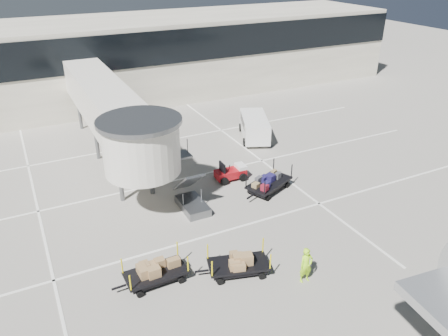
% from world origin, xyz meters
% --- Properties ---
extents(ground, '(140.00, 140.00, 0.00)m').
position_xyz_m(ground, '(0.00, 0.00, 0.00)').
color(ground, '#9E988D').
rests_on(ground, ground).
extents(lane_markings, '(40.00, 30.00, 0.02)m').
position_xyz_m(lane_markings, '(-0.67, 9.33, 0.01)').
color(lane_markings, white).
rests_on(lane_markings, ground).
extents(terminal, '(64.00, 12.11, 15.20)m').
position_xyz_m(terminal, '(-0.35, 29.94, 4.11)').
color(terminal, '#EEE6CC').
rests_on(terminal, ground).
extents(jet_bridge, '(5.70, 20.40, 6.03)m').
position_xyz_m(jet_bridge, '(-3.97, 12.26, 4.28)').
color(jet_bridge, silver).
rests_on(jet_bridge, ground).
extents(baggage_tug, '(2.19, 1.44, 1.41)m').
position_xyz_m(baggage_tug, '(2.53, 7.41, 0.51)').
color(baggage_tug, maroon).
rests_on(baggage_tug, ground).
extents(suitcase_cart, '(4.02, 2.78, 1.57)m').
position_xyz_m(suitcase_cart, '(4.13, 4.87, 0.57)').
color(suitcase_cart, black).
rests_on(suitcase_cart, ground).
extents(box_cart_near, '(3.72, 2.22, 1.43)m').
position_xyz_m(box_cart_near, '(-1.76, -1.49, 0.59)').
color(box_cart_near, black).
rests_on(box_cart_near, ground).
extents(box_cart_far, '(3.64, 1.53, 1.42)m').
position_xyz_m(box_cart_far, '(-5.51, -0.30, 0.55)').
color(box_cart_far, black).
rests_on(box_cart_far, ground).
extents(ground_worker, '(0.70, 0.48, 1.87)m').
position_xyz_m(ground_worker, '(0.91, -3.45, 0.94)').
color(ground_worker, '#A7F71A').
rests_on(ground_worker, ground).
extents(minivan, '(3.76, 5.34, 1.88)m').
position_xyz_m(minivan, '(7.77, 13.27, 1.13)').
color(minivan, white).
rests_on(minivan, ground).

